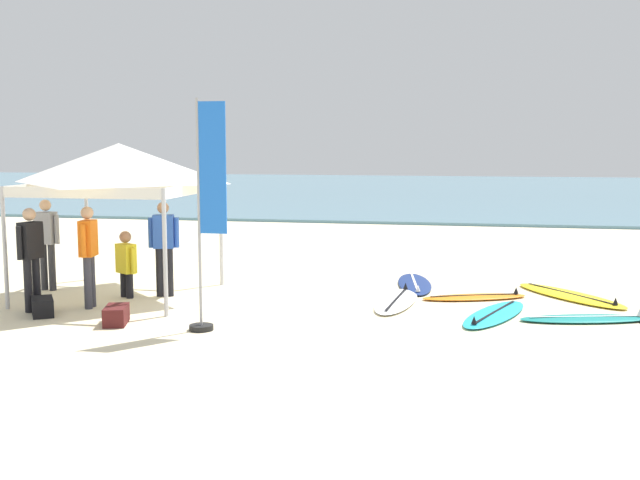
# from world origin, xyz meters

# --- Properties ---
(ground_plane) EXTENTS (80.00, 80.00, 0.00)m
(ground_plane) POSITION_xyz_m (0.00, 0.00, 0.00)
(ground_plane) COLOR beige
(sea) EXTENTS (80.00, 36.00, 0.10)m
(sea) POSITION_xyz_m (0.00, 31.47, 0.05)
(sea) COLOR #568499
(sea) RESTS_ON ground
(canopy_tent) EXTENTS (2.93, 2.93, 2.75)m
(canopy_tent) POSITION_xyz_m (-3.11, 0.34, 2.39)
(canopy_tent) COLOR #B7B7BC
(canopy_tent) RESTS_ON ground
(surfboard_white) EXTENTS (0.81, 2.36, 0.19)m
(surfboard_white) POSITION_xyz_m (1.81, 0.68, 0.04)
(surfboard_white) COLOR white
(surfboard_white) RESTS_ON ground
(surfboard_teal) EXTENTS (2.17, 1.06, 0.19)m
(surfboard_teal) POSITION_xyz_m (4.86, -0.11, 0.04)
(surfboard_teal) COLOR #19847F
(surfboard_teal) RESTS_ON ground
(surfboard_orange) EXTENTS (1.97, 1.15, 0.19)m
(surfboard_orange) POSITION_xyz_m (3.15, 1.29, 0.04)
(surfboard_orange) COLOR orange
(surfboard_orange) RESTS_ON ground
(surfboard_navy) EXTENTS (0.94, 2.39, 0.19)m
(surfboard_navy) POSITION_xyz_m (2.00, 2.38, 0.04)
(surfboard_navy) COLOR navy
(surfboard_navy) RESTS_ON ground
(surfboard_yellow) EXTENTS (2.10, 2.49, 0.19)m
(surfboard_yellow) POSITION_xyz_m (4.83, 1.76, 0.04)
(surfboard_yellow) COLOR yellow
(surfboard_yellow) RESTS_ON ground
(surfboard_cyan) EXTENTS (1.38, 2.40, 0.19)m
(surfboard_cyan) POSITION_xyz_m (3.45, -0.07, 0.04)
(surfboard_cyan) COLOR #23B2CC
(surfboard_cyan) RESTS_ON ground
(person_black) EXTENTS (0.31, 0.53, 1.71)m
(person_black) POSITION_xyz_m (-4.00, -1.14, 0.99)
(person_black) COLOR black
(person_black) RESTS_ON ground
(person_grey) EXTENTS (0.55, 0.26, 1.71)m
(person_grey) POSITION_xyz_m (-4.73, 0.59, 0.99)
(person_grey) COLOR #2D2D33
(person_grey) RESTS_ON ground
(person_blue) EXTENTS (0.54, 0.30, 1.71)m
(person_blue) POSITION_xyz_m (-2.35, 0.46, 0.99)
(person_blue) COLOR black
(person_blue) RESTS_ON ground
(person_orange) EXTENTS (0.27, 0.55, 1.71)m
(person_orange) POSITION_xyz_m (-3.21, -0.70, 0.99)
(person_orange) COLOR #383842
(person_orange) RESTS_ON ground
(person_yellow) EXTENTS (0.48, 0.38, 1.20)m
(person_yellow) POSITION_xyz_m (-2.98, 0.22, 0.66)
(person_yellow) COLOR black
(person_yellow) RESTS_ON ground
(banner_flag) EXTENTS (0.60, 0.36, 3.40)m
(banner_flag) POSITION_xyz_m (-0.73, -1.84, 1.57)
(banner_flag) COLOR #99999E
(banner_flag) RESTS_ON ground
(gear_bag_near_tent) EXTENTS (0.60, 0.68, 0.28)m
(gear_bag_near_tent) POSITION_xyz_m (-3.69, -1.39, 0.14)
(gear_bag_near_tent) COLOR black
(gear_bag_near_tent) RESTS_ON ground
(gear_bag_by_pole) EXTENTS (0.47, 0.67, 0.28)m
(gear_bag_by_pole) POSITION_xyz_m (-2.25, -1.73, 0.14)
(gear_bag_by_pole) COLOR #4C1919
(gear_bag_by_pole) RESTS_ON ground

